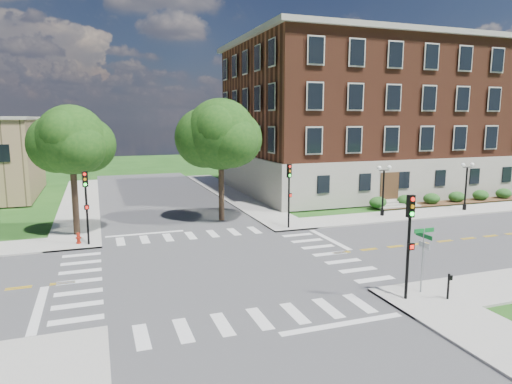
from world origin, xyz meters
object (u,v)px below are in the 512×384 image
object	(u,v)px
twin_lamp_west	(383,187)
street_sign_pole	(423,247)
traffic_signal_nw	(86,198)
twin_lamp_east	(466,183)
traffic_signal_se	(409,233)
traffic_signal_ne	(289,187)
fire_hydrant	(79,238)
push_button_post	(449,285)

from	to	relation	value
twin_lamp_west	street_sign_pole	bearing A→B (deg)	-118.96
street_sign_pole	traffic_signal_nw	bearing A→B (deg)	136.71
traffic_signal_nw	twin_lamp_east	xyz separation A→B (m)	(31.74, 0.82, -0.66)
traffic_signal_se	traffic_signal_ne	size ratio (longest dim) A/B	1.00
fire_hydrant	traffic_signal_nw	bearing A→B (deg)	-35.07
traffic_signal_nw	push_button_post	bearing A→B (deg)	-44.36
traffic_signal_ne	fire_hydrant	xyz separation A→B (m)	(-14.77, 0.57, -2.72)
twin_lamp_east	street_sign_pole	distance (m)	22.45
traffic_signal_ne	fire_hydrant	world-z (taller)	traffic_signal_ne
street_sign_pole	fire_hydrant	bearing A→B (deg)	137.01
street_sign_pole	push_button_post	xyz separation A→B (m)	(0.60, -1.12, -1.51)
street_sign_pole	fire_hydrant	size ratio (longest dim) A/B	4.13
traffic_signal_se	push_button_post	bearing A→B (deg)	-21.38
traffic_signal_se	traffic_signal_nw	size ratio (longest dim) A/B	1.00
twin_lamp_west	twin_lamp_east	size ratio (longest dim) A/B	1.00
traffic_signal_se	street_sign_pole	world-z (taller)	traffic_signal_se
street_sign_pole	fire_hydrant	distance (m)	21.31
traffic_signal_se	twin_lamp_west	distance (m)	18.44
traffic_signal_ne	twin_lamp_east	size ratio (longest dim) A/B	1.13
traffic_signal_nw	twin_lamp_west	distance (m)	23.41
street_sign_pole	traffic_signal_se	bearing A→B (deg)	-160.09
push_button_post	traffic_signal_se	bearing A→B (deg)	158.62
twin_lamp_east	push_button_post	size ratio (longest dim) A/B	3.53
traffic_signal_nw	twin_lamp_east	world-z (taller)	traffic_signal_nw
traffic_signal_nw	push_button_post	world-z (taller)	traffic_signal_nw
traffic_signal_se	twin_lamp_east	xyz separation A→B (m)	(18.00, 15.28, -0.66)
traffic_signal_se	traffic_signal_nw	xyz separation A→B (m)	(-13.73, 14.46, 0.00)
twin_lamp_west	twin_lamp_east	bearing A→B (deg)	-2.97
push_button_post	twin_lamp_east	bearing A→B (deg)	44.53
traffic_signal_nw	twin_lamp_east	size ratio (longest dim) A/B	1.13
traffic_signal_se	fire_hydrant	distance (m)	20.87
traffic_signal_se	traffic_signal_nw	bearing A→B (deg)	133.52
traffic_signal_nw	fire_hydrant	xyz separation A→B (m)	(-0.63, 0.44, -2.72)
traffic_signal_ne	fire_hydrant	distance (m)	15.03
traffic_signal_ne	traffic_signal_nw	size ratio (longest dim) A/B	1.00
traffic_signal_se	twin_lamp_west	world-z (taller)	traffic_signal_se
traffic_signal_se	traffic_signal_ne	xyz separation A→B (m)	(0.41, 14.33, 0.00)
twin_lamp_east	push_button_post	xyz separation A→B (m)	(-16.24, -15.97, -1.73)
traffic_signal_nw	push_button_post	distance (m)	21.81
traffic_signal_se	traffic_signal_ne	bearing A→B (deg)	88.37
fire_hydrant	street_sign_pole	bearing A→B (deg)	-42.99
traffic_signal_nw	twin_lamp_west	xyz separation A→B (m)	(23.36, 1.25, -0.66)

